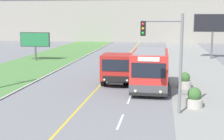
{
  "coord_description": "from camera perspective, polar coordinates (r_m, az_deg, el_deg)",
  "views": [
    {
      "loc": [
        4.81,
        -7.54,
        5.4
      ],
      "look_at": [
        1.1,
        15.28,
        1.4
      ],
      "focal_mm": 50.0,
      "sensor_mm": 36.0,
      "label": 1
    }
  ],
  "objects": [
    {
      "name": "traffic_light_mast",
      "position": [
        17.11,
        10.3,
        3.44
      ],
      "size": [
        2.28,
        0.32,
        5.55
      ],
      "color": "slate",
      "rests_on": "ground_plane"
    },
    {
      "name": "planter_round_second",
      "position": [
        24.03,
        13.15,
        -1.95
      ],
      "size": [
        0.98,
        0.98,
        1.19
      ],
      "color": "#B7B2A8",
      "rests_on": "sidewalk_right"
    },
    {
      "name": "billboard_large",
      "position": [
        41.15,
        17.97,
        7.86
      ],
      "size": [
        4.65,
        0.24,
        5.68
      ],
      "color": "#59595B",
      "rests_on": "ground_plane"
    },
    {
      "name": "city_bus",
      "position": [
        22.88,
        6.97,
        -0.09
      ],
      "size": [
        2.65,
        5.58,
        2.95
      ],
      "color": "red",
      "rests_on": "ground_plane"
    },
    {
      "name": "planter_round_near",
      "position": [
        19.08,
        14.81,
        -5.06
      ],
      "size": [
        1.01,
        1.01,
        1.2
      ],
      "color": "#B7B2A8",
      "rests_on": "sidewalk_right"
    },
    {
      "name": "dump_truck",
      "position": [
        25.18,
        1.4,
        0.37
      ],
      "size": [
        2.56,
        6.48,
        2.47
      ],
      "color": "black",
      "rests_on": "ground_plane"
    },
    {
      "name": "billboard_small",
      "position": [
        39.3,
        -13.9,
        5.27
      ],
      "size": [
        3.73,
        0.24,
        3.48
      ],
      "color": "#59595B",
      "rests_on": "ground_plane"
    }
  ]
}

